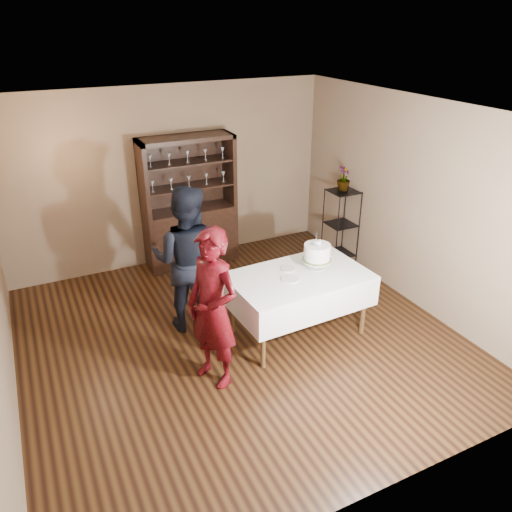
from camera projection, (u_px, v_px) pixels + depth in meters
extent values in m
plane|color=black|center=(239.00, 338.00, 6.11)|extent=(5.00, 5.00, 0.00)
plane|color=silver|center=(235.00, 112.00, 4.93)|extent=(5.00, 5.00, 0.00)
cube|color=#775D4C|center=(170.00, 177.00, 7.54)|extent=(5.00, 0.02, 2.70)
cube|color=#775D4C|center=(412.00, 203.00, 6.51)|extent=(0.02, 5.00, 2.70)
cube|color=black|center=(191.00, 236.00, 7.80)|extent=(1.40, 0.48, 0.90)
cube|color=black|center=(183.00, 170.00, 7.54)|extent=(1.40, 0.03, 1.10)
cube|color=black|center=(185.00, 138.00, 7.14)|extent=(1.40, 0.48, 0.06)
cube|color=black|center=(188.00, 187.00, 7.45)|extent=(1.28, 0.42, 0.02)
cube|color=black|center=(187.00, 162.00, 7.29)|extent=(1.28, 0.42, 0.02)
cylinder|color=black|center=(337.00, 234.00, 7.48)|extent=(0.02, 0.02, 1.20)
cylinder|color=black|center=(359.00, 229.00, 7.64)|extent=(0.02, 0.02, 1.20)
cylinder|color=black|center=(323.00, 225.00, 7.80)|extent=(0.02, 0.02, 1.20)
cylinder|color=black|center=(344.00, 221.00, 7.96)|extent=(0.02, 0.02, 1.20)
cube|color=black|center=(338.00, 253.00, 7.92)|extent=(0.40, 0.40, 0.02)
cube|color=black|center=(341.00, 224.00, 7.70)|extent=(0.40, 0.40, 0.01)
cube|color=black|center=(343.00, 191.00, 7.47)|extent=(0.40, 0.40, 0.02)
cube|color=silver|center=(299.00, 289.00, 5.94)|extent=(1.66, 1.06, 0.37)
cylinder|color=#49331B|center=(263.00, 339.00, 5.44)|extent=(0.06, 0.06, 0.77)
cylinder|color=#49331B|center=(364.00, 306.00, 6.04)|extent=(0.06, 0.06, 0.77)
cylinder|color=#49331B|center=(232.00, 306.00, 6.05)|extent=(0.06, 0.06, 0.77)
cylinder|color=#49331B|center=(326.00, 279.00, 6.65)|extent=(0.06, 0.06, 0.77)
imported|color=#390505|center=(213.00, 309.00, 5.06)|extent=(0.64, 0.75, 1.75)
imported|color=black|center=(188.00, 259.00, 5.98)|extent=(1.14, 1.08, 1.85)
cylinder|color=silver|center=(316.00, 268.00, 6.01)|extent=(0.20, 0.20, 0.01)
cylinder|color=silver|center=(316.00, 265.00, 5.99)|extent=(0.05, 0.05, 0.10)
cylinder|color=silver|center=(317.00, 260.00, 5.97)|extent=(0.36, 0.36, 0.01)
cylinder|color=#4D6D34|center=(317.00, 259.00, 5.96)|extent=(0.35, 0.35, 0.02)
cylinder|color=white|center=(317.00, 252.00, 5.92)|extent=(0.41, 0.41, 0.20)
sphere|color=#6174D1|center=(320.00, 243.00, 5.89)|extent=(0.02, 0.02, 0.02)
cube|color=silver|center=(316.00, 241.00, 5.82)|extent=(0.02, 0.02, 0.14)
cube|color=black|center=(316.00, 234.00, 5.78)|extent=(0.03, 0.03, 0.05)
cylinder|color=silver|center=(290.00, 279.00, 5.75)|extent=(0.23, 0.23, 0.01)
cylinder|color=silver|center=(288.00, 269.00, 5.98)|extent=(0.21, 0.21, 0.01)
imported|color=#4D6D34|center=(344.00, 178.00, 7.42)|extent=(0.28, 0.28, 0.36)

